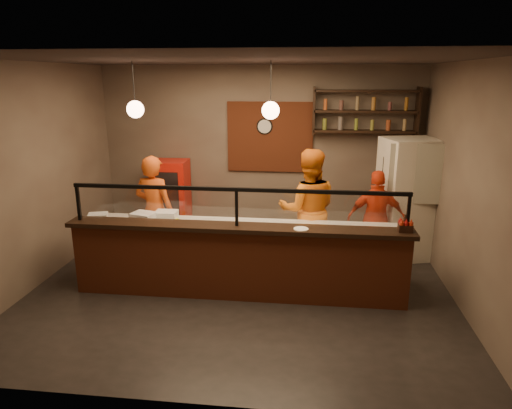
# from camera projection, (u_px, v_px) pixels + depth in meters

# --- Properties ---
(floor) EXTENTS (6.00, 6.00, 0.00)m
(floor) POSITION_uv_depth(u_px,v_px,m) (241.00, 288.00, 6.70)
(floor) COLOR black
(floor) RESTS_ON ground
(ceiling) EXTENTS (6.00, 6.00, 0.00)m
(ceiling) POSITION_uv_depth(u_px,v_px,m) (239.00, 60.00, 5.84)
(ceiling) COLOR #372D2A
(ceiling) RESTS_ON wall_back
(wall_back) EXTENTS (6.00, 0.00, 6.00)m
(wall_back) POSITION_uv_depth(u_px,v_px,m) (259.00, 153.00, 8.66)
(wall_back) COLOR #706252
(wall_back) RESTS_ON floor
(wall_left) EXTENTS (0.00, 5.00, 5.00)m
(wall_left) POSITION_uv_depth(u_px,v_px,m) (35.00, 176.00, 6.61)
(wall_left) COLOR #706252
(wall_left) RESTS_ON floor
(wall_right) EXTENTS (0.00, 5.00, 5.00)m
(wall_right) POSITION_uv_depth(u_px,v_px,m) (467.00, 187.00, 5.94)
(wall_right) COLOR #706252
(wall_right) RESTS_ON floor
(wall_front) EXTENTS (6.00, 0.00, 6.00)m
(wall_front) POSITION_uv_depth(u_px,v_px,m) (196.00, 246.00, 3.88)
(wall_front) COLOR #706252
(wall_front) RESTS_ON floor
(brick_patch) EXTENTS (1.60, 0.04, 1.30)m
(brick_patch) POSITION_uv_depth(u_px,v_px,m) (270.00, 137.00, 8.53)
(brick_patch) COLOR brown
(brick_patch) RESTS_ON wall_back
(service_counter) EXTENTS (4.60, 0.25, 1.00)m
(service_counter) POSITION_uv_depth(u_px,v_px,m) (237.00, 264.00, 6.28)
(service_counter) COLOR brown
(service_counter) RESTS_ON floor
(counter_ledge) EXTENTS (4.70, 0.37, 0.06)m
(counter_ledge) POSITION_uv_depth(u_px,v_px,m) (237.00, 228.00, 6.14)
(counter_ledge) COLOR black
(counter_ledge) RESTS_ON service_counter
(worktop_cabinet) EXTENTS (4.60, 0.75, 0.85)m
(worktop_cabinet) POSITION_uv_depth(u_px,v_px,m) (243.00, 256.00, 6.78)
(worktop_cabinet) COLOR gray
(worktop_cabinet) RESTS_ON floor
(worktop) EXTENTS (4.60, 0.75, 0.05)m
(worktop) POSITION_uv_depth(u_px,v_px,m) (242.00, 227.00, 6.66)
(worktop) COLOR silver
(worktop) RESTS_ON worktop_cabinet
(sneeze_guard) EXTENTS (4.50, 0.05, 0.52)m
(sneeze_guard) POSITION_uv_depth(u_px,v_px,m) (237.00, 203.00, 6.05)
(sneeze_guard) COLOR white
(sneeze_guard) RESTS_ON counter_ledge
(wall_shelving) EXTENTS (1.84, 0.28, 0.85)m
(wall_shelving) POSITION_uv_depth(u_px,v_px,m) (365.00, 111.00, 8.06)
(wall_shelving) COLOR black
(wall_shelving) RESTS_ON wall_back
(wall_clock) EXTENTS (0.30, 0.04, 0.30)m
(wall_clock) POSITION_uv_depth(u_px,v_px,m) (265.00, 126.00, 8.48)
(wall_clock) COLOR black
(wall_clock) RESTS_ON wall_back
(pendant_left) EXTENTS (0.24, 0.24, 0.77)m
(pendant_left) POSITION_uv_depth(u_px,v_px,m) (135.00, 109.00, 6.37)
(pendant_left) COLOR black
(pendant_left) RESTS_ON ceiling
(pendant_right) EXTENTS (0.24, 0.24, 0.77)m
(pendant_right) POSITION_uv_depth(u_px,v_px,m) (271.00, 110.00, 6.16)
(pendant_right) COLOR black
(pendant_right) RESTS_ON ceiling
(cook_left) EXTENTS (0.73, 0.55, 1.80)m
(cook_left) POSITION_uv_depth(u_px,v_px,m) (155.00, 210.00, 7.38)
(cook_left) COLOR #C94A12
(cook_left) RESTS_ON floor
(cook_mid) EXTENTS (1.00, 0.81, 1.94)m
(cook_mid) POSITION_uv_depth(u_px,v_px,m) (308.00, 210.00, 7.18)
(cook_mid) COLOR orange
(cook_mid) RESTS_ON floor
(cook_right) EXTENTS (0.93, 0.40, 1.57)m
(cook_right) POSITION_uv_depth(u_px,v_px,m) (376.00, 218.00, 7.36)
(cook_right) COLOR #EE3D16
(cook_right) RESTS_ON floor
(fridge) EXTENTS (1.02, 0.98, 2.02)m
(fridge) POSITION_uv_depth(u_px,v_px,m) (407.00, 199.00, 7.66)
(fridge) COLOR beige
(fridge) RESTS_ON floor
(red_cooler) EXTENTS (0.65, 0.60, 1.47)m
(red_cooler) POSITION_uv_depth(u_px,v_px,m) (172.00, 199.00, 8.74)
(red_cooler) COLOR red
(red_cooler) RESTS_ON floor
(pizza_dough) EXTENTS (0.62, 0.62, 0.01)m
(pizza_dough) POSITION_uv_depth(u_px,v_px,m) (293.00, 229.00, 6.47)
(pizza_dough) COLOR beige
(pizza_dough) RESTS_ON worktop
(prep_tub_a) EXTENTS (0.33, 0.29, 0.14)m
(prep_tub_a) POSITION_uv_depth(u_px,v_px,m) (98.00, 218.00, 6.76)
(prep_tub_a) COLOR white
(prep_tub_a) RESTS_ON worktop
(prep_tub_b) EXTENTS (0.32, 0.26, 0.16)m
(prep_tub_b) POSITION_uv_depth(u_px,v_px,m) (166.00, 216.00, 6.82)
(prep_tub_b) COLOR white
(prep_tub_b) RESTS_ON worktop
(prep_tub_c) EXTENTS (0.40, 0.35, 0.17)m
(prep_tub_c) POSITION_uv_depth(u_px,v_px,m) (144.00, 218.00, 6.70)
(prep_tub_c) COLOR white
(prep_tub_c) RESTS_ON worktop
(rolling_pin) EXTENTS (0.37, 0.08, 0.06)m
(rolling_pin) POSITION_uv_depth(u_px,v_px,m) (167.00, 220.00, 6.78)
(rolling_pin) COLOR yellow
(rolling_pin) RESTS_ON worktop
(condiment_caddy) EXTENTS (0.18, 0.14, 0.10)m
(condiment_caddy) POSITION_uv_depth(u_px,v_px,m) (405.00, 228.00, 5.88)
(condiment_caddy) COLOR black
(condiment_caddy) RESTS_ON counter_ledge
(pepper_mill) EXTENTS (0.06, 0.06, 0.22)m
(pepper_mill) POSITION_uv_depth(u_px,v_px,m) (405.00, 223.00, 5.88)
(pepper_mill) COLOR black
(pepper_mill) RESTS_ON counter_ledge
(small_plate) EXTENTS (0.25, 0.25, 0.01)m
(small_plate) POSITION_uv_depth(u_px,v_px,m) (301.00, 229.00, 5.97)
(small_plate) COLOR white
(small_plate) RESTS_ON counter_ledge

